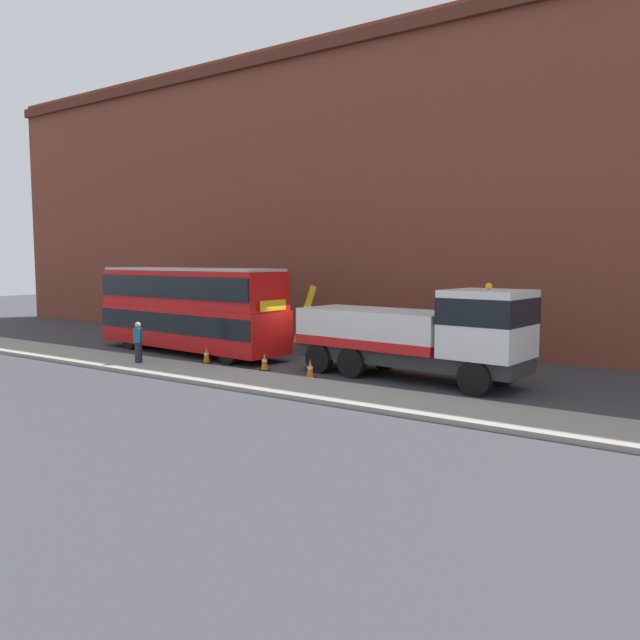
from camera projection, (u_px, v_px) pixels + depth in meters
ground_plane at (300, 364)px, 26.43m from camera, size 120.00×120.00×0.00m
near_kerb at (233, 378)px, 22.97m from camera, size 60.00×2.80×0.15m
building_facade at (379, 188)px, 31.29m from camera, size 60.00×1.50×16.00m
recovery_tow_truck at (418, 333)px, 22.73m from camera, size 10.23×3.44×3.67m
double_decker_bus at (189, 307)px, 29.39m from camera, size 11.19×3.54×4.06m
pedestrian_onlooker at (138, 343)px, 25.89m from camera, size 0.44×0.48×1.71m
traffic_cone_near_bus at (207, 355)px, 26.72m from camera, size 0.36×0.36×0.72m
traffic_cone_midway at (264, 362)px, 24.92m from camera, size 0.36×0.36×0.72m
traffic_cone_near_truck at (310, 369)px, 23.32m from camera, size 0.36×0.36×0.72m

